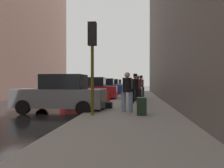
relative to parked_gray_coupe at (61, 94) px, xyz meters
name	(u,v)px	position (x,y,z in m)	size (l,w,h in m)	color
ground_plane	(19,109)	(-2.65, 0.87, -0.85)	(120.00, 120.00, 0.00)	black
sidewalk	(132,109)	(3.35, 0.87, -0.77)	(4.00, 40.00, 0.15)	gray
parked_gray_coupe	(61,94)	(0.00, 0.00, 0.00)	(4.23, 2.12, 1.79)	slate
parked_red_hatchback	(91,89)	(0.00, 6.62, 0.00)	(4.26, 2.17, 1.79)	#B2191E
parked_blue_sedan	(103,87)	(0.00, 13.24, 0.00)	(4.26, 2.16, 1.79)	navy
parked_silver_sedan	(110,86)	(0.00, 19.45, 0.00)	(4.26, 2.18, 1.79)	#B7BABF
parked_dark_green_sedan	(115,85)	(0.00, 25.08, 0.00)	(4.21, 2.07, 1.79)	#193828
fire_hydrant	(108,97)	(1.80, 3.43, -0.35)	(0.42, 0.22, 0.70)	red
traffic_light	(92,48)	(1.85, -1.69, 1.91)	(0.32, 0.32, 3.60)	#514C0F
pedestrian_in_jeans	(127,90)	(3.16, -0.64, 0.26)	(0.53, 0.50, 1.71)	#728CB2
pedestrian_with_beanie	(141,86)	(3.91, 7.15, 0.29)	(0.53, 0.48, 1.78)	#333338
pedestrian_in_red_jacket	(138,87)	(3.64, 4.52, 0.26)	(0.52, 0.47, 1.71)	black
pedestrian_with_fedora	(135,87)	(3.48, 3.18, 0.29)	(0.52, 0.46, 1.78)	black
rolling_suitcase	(141,106)	(3.75, -1.39, -0.36)	(0.38, 0.57, 1.04)	black
duffel_bag	(109,105)	(2.19, 0.69, -0.56)	(0.32, 0.44, 0.28)	black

